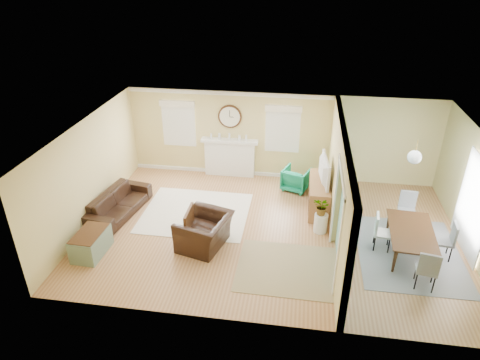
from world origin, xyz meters
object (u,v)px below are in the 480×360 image
Objects in this scene: dining_table at (411,242)px; eames_chair at (205,232)px; green_chair at (296,179)px; credenza at (319,195)px; sofa at (119,203)px.

eames_chair is at bearing 99.23° from dining_table.
green_chair is 0.45× the size of credenza.
green_chair is 3.75m from dining_table.
eames_chair reaches higher than green_chair.
sofa is 5.24m from credenza.
credenza reaches higher than green_chair.
credenza is (0.63, -0.98, 0.07)m from green_chair.
dining_table is (4.65, 0.41, -0.08)m from eames_chair.
green_chair is (4.50, 2.03, 0.02)m from sofa.
eames_chair is 4.67m from dining_table.
green_chair is (1.99, 3.06, -0.06)m from eames_chair.
credenza reaches higher than sofa.
dining_table is (7.16, -0.62, -0.00)m from sofa.
credenza reaches higher than dining_table.
dining_table is (2.66, -2.65, -0.02)m from green_chair.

